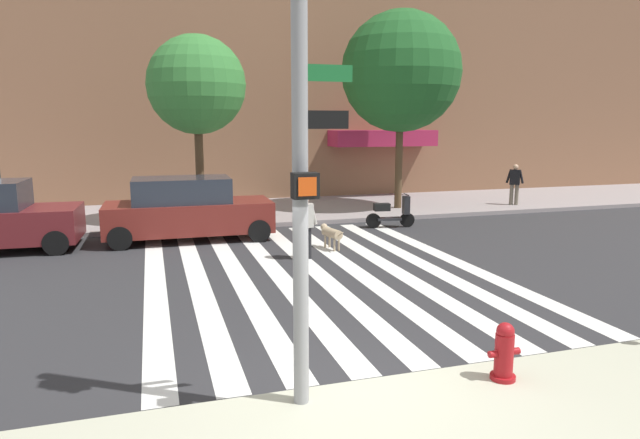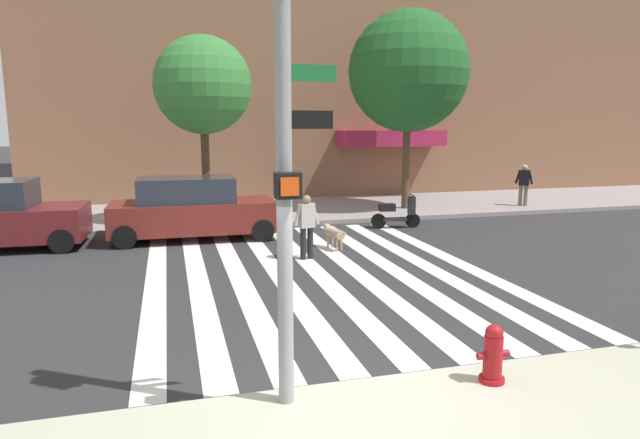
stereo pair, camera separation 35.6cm
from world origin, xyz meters
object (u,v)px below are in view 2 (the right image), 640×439
object	(u,v)px
street_tree_nearest	(203,86)
pedestrian_bystander	(524,183)
fire_hydrant	(493,354)
traffic_light_pole	(285,113)
street_tree_middle	(408,72)
dog_on_leash	(334,233)
pedestrian_dog_walker	(307,223)
parked_scooter	(396,214)
parked_car_behind_first	(192,209)

from	to	relation	value
street_tree_nearest	pedestrian_bystander	xyz separation A→B (m)	(12.45, 0.30, -3.53)
fire_hydrant	pedestrian_bystander	world-z (taller)	pedestrian_bystander
traffic_light_pole	pedestrian_bystander	distance (m)	18.18
street_tree_nearest	pedestrian_bystander	distance (m)	12.94
fire_hydrant	street_tree_middle	bearing A→B (deg)	70.32
traffic_light_pole	street_tree_middle	bearing A→B (deg)	61.03
fire_hydrant	dog_on_leash	xyz separation A→B (m)	(0.42, 8.41, -0.08)
street_tree_middle	fire_hydrant	bearing A→B (deg)	-109.68
street_tree_nearest	pedestrian_dog_walker	xyz separation A→B (m)	(2.10, -5.41, -3.68)
street_tree_middle	pedestrian_dog_walker	bearing A→B (deg)	-131.00
street_tree_nearest	street_tree_middle	distance (m)	7.71
fire_hydrant	dog_on_leash	bearing A→B (deg)	87.16
pedestrian_dog_walker	traffic_light_pole	bearing A→B (deg)	-105.67
pedestrian_dog_walker	dog_on_leash	xyz separation A→B (m)	(0.99, 0.91, -0.48)
pedestrian_dog_walker	pedestrian_bystander	distance (m)	11.82
traffic_light_pole	dog_on_leash	distance (m)	9.32
street_tree_middle	dog_on_leash	size ratio (longest dim) A/B	6.71
fire_hydrant	street_tree_nearest	size ratio (longest dim) A/B	0.13
street_tree_middle	pedestrian_bystander	world-z (taller)	street_tree_middle
pedestrian_dog_walker	fire_hydrant	bearing A→B (deg)	-85.65
street_tree_nearest	dog_on_leash	world-z (taller)	street_tree_nearest
street_tree_middle	dog_on_leash	xyz separation A→B (m)	(-4.54, -5.45, -4.86)
pedestrian_bystander	dog_on_leash	bearing A→B (deg)	-152.87
fire_hydrant	pedestrian_bystander	xyz separation A→B (m)	(9.78, 13.20, 0.56)
traffic_light_pole	pedestrian_dog_walker	world-z (taller)	traffic_light_pole
street_tree_nearest	pedestrian_dog_walker	distance (m)	6.87
parked_scooter	pedestrian_dog_walker	distance (m)	5.12
parked_car_behind_first	street_tree_middle	world-z (taller)	street_tree_middle
traffic_light_pole	pedestrian_dog_walker	size ratio (longest dim) A/B	3.54
parked_car_behind_first	street_tree_nearest	world-z (taller)	street_tree_nearest
dog_on_leash	pedestrian_bystander	bearing A→B (deg)	27.13
street_tree_nearest	dog_on_leash	xyz separation A→B (m)	(3.09, -4.50, -4.16)
fire_hydrant	parked_scooter	bearing A→B (deg)	73.12
street_tree_middle	parked_car_behind_first	bearing A→B (deg)	-159.60
parked_car_behind_first	street_tree_nearest	size ratio (longest dim) A/B	0.79
traffic_light_pole	parked_car_behind_first	distance (m)	10.99
street_tree_middle	pedestrian_bystander	xyz separation A→B (m)	(4.83, -0.65, -4.23)
fire_hydrant	dog_on_leash	world-z (taller)	fire_hydrant
fire_hydrant	street_tree_nearest	xyz separation A→B (m)	(-2.67, 12.91, 4.08)
parked_car_behind_first	fire_hydrant	bearing A→B (deg)	-73.27
traffic_light_pole	pedestrian_dog_walker	distance (m)	8.06
street_tree_nearest	street_tree_middle	bearing A→B (deg)	7.08
street_tree_nearest	pedestrian_dog_walker	bearing A→B (deg)	-68.80
fire_hydrant	pedestrian_bystander	distance (m)	16.44
dog_on_leash	pedestrian_bystander	world-z (taller)	pedestrian_bystander
fire_hydrant	pedestrian_dog_walker	xyz separation A→B (m)	(-0.57, 7.50, 0.41)
pedestrian_dog_walker	dog_on_leash	bearing A→B (deg)	42.60
fire_hydrant	street_tree_middle	distance (m)	15.47
parked_car_behind_first	pedestrian_dog_walker	world-z (taller)	parked_car_behind_first
fire_hydrant	pedestrian_dog_walker	world-z (taller)	pedestrian_dog_walker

